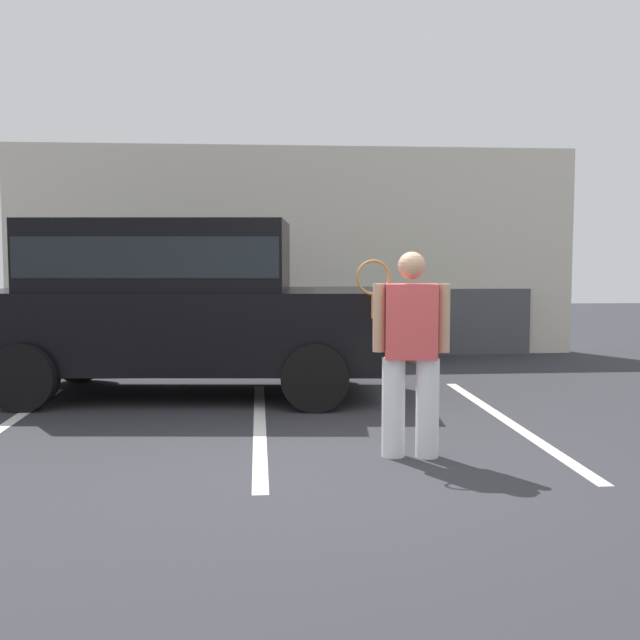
{
  "coord_description": "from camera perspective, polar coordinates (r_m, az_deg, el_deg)",
  "views": [
    {
      "loc": [
        -0.63,
        -5.83,
        1.64
      ],
      "look_at": [
        -0.06,
        1.2,
        1.05
      ],
      "focal_mm": 42.74,
      "sensor_mm": 36.0,
      "label": 1
    }
  ],
  "objects": [
    {
      "name": "ground_plane",
      "position": [
        6.08,
        1.47,
        -10.85
      ],
      "size": [
        40.0,
        40.0,
        0.0
      ],
      "primitive_type": "plane",
      "color": "#2D2D33"
    },
    {
      "name": "parking_stripe_1",
      "position": [
        7.51,
        -4.54,
        -7.83
      ],
      "size": [
        0.12,
        4.4,
        0.01
      ],
      "primitive_type": "cube",
      "color": "silver",
      "rests_on": "ground_plane"
    },
    {
      "name": "parking_stripe_2",
      "position": [
        7.9,
        13.79,
        -7.31
      ],
      "size": [
        0.12,
        4.4,
        0.01
      ],
      "primitive_type": "cube",
      "color": "silver",
      "rests_on": "ground_plane"
    },
    {
      "name": "house_frontage",
      "position": [
        12.65,
        -1.86,
        4.67
      ],
      "size": [
        9.35,
        0.4,
        3.44
      ],
      "color": "beige",
      "rests_on": "ground_plane"
    },
    {
      "name": "parked_suv",
      "position": [
        9.11,
        -10.78,
        1.58
      ],
      "size": [
        4.75,
        2.48,
        2.05
      ],
      "rotation": [
        0.0,
        0.0,
        -0.09
      ],
      "color": "black",
      "rests_on": "ground_plane"
    },
    {
      "name": "tennis_player_man",
      "position": [
        6.23,
        6.78,
        -2.27
      ],
      "size": [
        0.75,
        0.32,
        1.68
      ],
      "rotation": [
        0.0,
        0.0,
        2.99
      ],
      "color": "white",
      "rests_on": "ground_plane"
    },
    {
      "name": "potted_plant_by_porch",
      "position": [
        12.02,
        7.34,
        -0.57
      ],
      "size": [
        0.72,
        0.72,
        0.95
      ],
      "color": "#9E5638",
      "rests_on": "ground_plane"
    }
  ]
}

